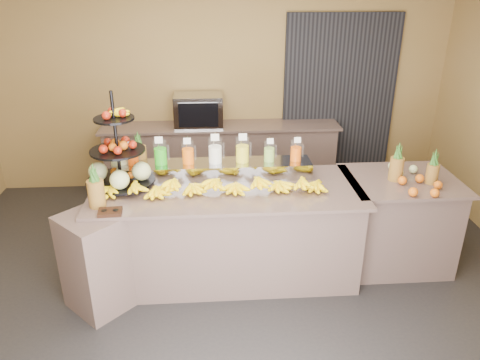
{
  "coord_description": "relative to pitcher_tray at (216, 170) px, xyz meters",
  "views": [
    {
      "loc": [
        -0.15,
        -3.61,
        2.77
      ],
      "look_at": [
        0.12,
        0.3,
        1.01
      ],
      "focal_mm": 35.0,
      "sensor_mm": 36.0,
      "label": 1
    }
  ],
  "objects": [
    {
      "name": "juice_pitcher_orange_a",
      "position": [
        -0.78,
        -0.0,
        0.16
      ],
      "size": [
        0.11,
        0.11,
        0.26
      ],
      "color": "silver",
      "rests_on": "pitcher_tray"
    },
    {
      "name": "ground",
      "position": [
        0.1,
        -0.58,
        -1.01
      ],
      "size": [
        6.0,
        6.0,
        0.0
      ],
      "primitive_type": "plane",
      "color": "black",
      "rests_on": "ground"
    },
    {
      "name": "juice_pitcher_lime",
      "position": [
        0.52,
        -0.0,
        0.16
      ],
      "size": [
        0.11,
        0.11,
        0.26
      ],
      "color": "silver",
      "rests_on": "pitcher_tray"
    },
    {
      "name": "right_counter",
      "position": [
        1.8,
        -0.18,
        -0.54
      ],
      "size": [
        1.08,
        0.88,
        0.93
      ],
      "color": "gray",
      "rests_on": "ground"
    },
    {
      "name": "right_fruit_pile",
      "position": [
        1.85,
        -0.34,
        -0.0
      ],
      "size": [
        0.43,
        0.41,
        0.23
      ],
      "color": "brown",
      "rests_on": "right_counter"
    },
    {
      "name": "fruit_stand",
      "position": [
        -0.84,
        -0.14,
        0.15
      ],
      "size": [
        0.74,
        0.74,
        0.9
      ],
      "rotation": [
        0.0,
        0.0,
        0.18
      ],
      "color": "black",
      "rests_on": "buffet_counter"
    },
    {
      "name": "juice_pitcher_milk",
      "position": [
        -0.0,
        -0.0,
        0.18
      ],
      "size": [
        0.13,
        0.14,
        0.32
      ],
      "color": "silver",
      "rests_on": "pitcher_tray"
    },
    {
      "name": "oven_warmer",
      "position": [
        -0.18,
        1.67,
        0.13
      ],
      "size": [
        0.62,
        0.44,
        0.41
      ],
      "primitive_type": "cube",
      "rotation": [
        0.0,
        0.0,
        -0.01
      ],
      "color": "gray",
      "rests_on": "back_ledge"
    },
    {
      "name": "banana_heap",
      "position": [
        -0.0,
        -0.35,
        0.01
      ],
      "size": [
        2.14,
        0.19,
        0.18
      ],
      "color": "#FFE90C",
      "rests_on": "buffet_counter"
    },
    {
      "name": "room_envelope",
      "position": [
        0.29,
        0.21,
        0.87
      ],
      "size": [
        6.04,
        5.02,
        2.82
      ],
      "color": "olive",
      "rests_on": "ground"
    },
    {
      "name": "pitcher_tray",
      "position": [
        0.0,
        0.0,
        0.0
      ],
      "size": [
        1.85,
        0.3,
        0.15
      ],
      "primitive_type": "cube",
      "color": "gray",
      "rests_on": "buffet_counter"
    },
    {
      "name": "buffet_counter",
      "position": [
        -0.02,
        -0.32,
        -0.54
      ],
      "size": [
        2.75,
        1.25,
        0.93
      ],
      "color": "gray",
      "rests_on": "ground"
    },
    {
      "name": "juice_pitcher_orange_c",
      "position": [
        0.78,
        -0.0,
        0.16
      ],
      "size": [
        0.11,
        0.11,
        0.26
      ],
      "color": "silver",
      "rests_on": "pitcher_tray"
    },
    {
      "name": "juice_pitcher_green",
      "position": [
        -0.52,
        -0.0,
        0.18
      ],
      "size": [
        0.13,
        0.13,
        0.3
      ],
      "color": "silver",
      "rests_on": "pitcher_tray"
    },
    {
      "name": "pineapple_left_a",
      "position": [
        -1.02,
        -0.56,
        0.07
      ],
      "size": [
        0.14,
        0.14,
        0.4
      ],
      "rotation": [
        0.0,
        0.0,
        -0.17
      ],
      "color": "brown",
      "rests_on": "buffet_counter"
    },
    {
      "name": "condiment_caddy",
      "position": [
        -0.89,
        -0.7,
        -0.06
      ],
      "size": [
        0.2,
        0.16,
        0.03
      ],
      "primitive_type": "cube",
      "rotation": [
        0.0,
        0.0,
        0.08
      ],
      "color": "black",
      "rests_on": "buffet_counter"
    },
    {
      "name": "juice_pitcher_lemon",
      "position": [
        0.26,
        -0.0,
        0.18
      ],
      "size": [
        0.13,
        0.13,
        0.32
      ],
      "color": "silver",
      "rests_on": "pitcher_tray"
    },
    {
      "name": "juice_pitcher_orange_b",
      "position": [
        -0.26,
        -0.0,
        0.17
      ],
      "size": [
        0.12,
        0.12,
        0.28
      ],
      "color": "silver",
      "rests_on": "pitcher_tray"
    },
    {
      "name": "back_ledge",
      "position": [
        0.1,
        1.67,
        -0.54
      ],
      "size": [
        3.1,
        0.55,
        0.93
      ],
      "color": "gray",
      "rests_on": "ground"
    },
    {
      "name": "pineapple_left_b",
      "position": [
        -0.75,
        0.18,
        0.09
      ],
      "size": [
        0.14,
        0.14,
        0.43
      ],
      "rotation": [
        0.0,
        0.0,
        0.26
      ],
      "color": "brown",
      "rests_on": "buffet_counter"
    }
  ]
}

